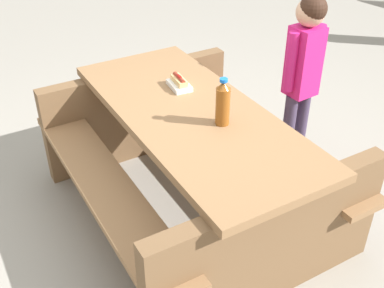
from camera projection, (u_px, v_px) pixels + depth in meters
name	position (u px, v px, depth m)	size (l,w,h in m)	color
ground_plane	(192.00, 210.00, 3.15)	(30.00, 30.00, 0.00)	gray
picnic_table	(192.00, 155.00, 2.91)	(1.83, 1.44, 0.75)	olive
soda_bottle	(223.00, 103.00, 2.56)	(0.08, 0.08, 0.27)	brown
hotdog_tray	(179.00, 83.00, 2.96)	(0.19, 0.13, 0.08)	white
child_in_coat	(304.00, 62.00, 3.18)	(0.20, 0.31, 1.25)	#3F334C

